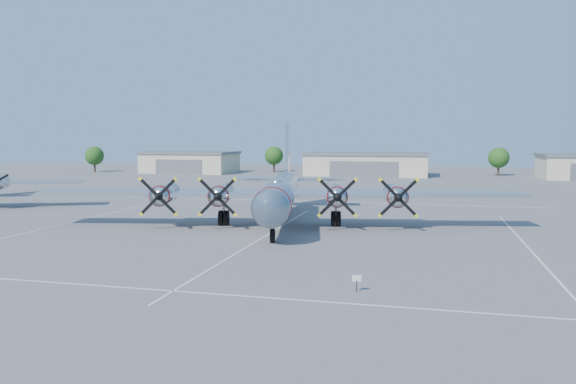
% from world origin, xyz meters
% --- Properties ---
extents(ground, '(260.00, 260.00, 0.00)m').
position_xyz_m(ground, '(0.00, 0.00, 0.00)').
color(ground, '#59595C').
rests_on(ground, ground).
extents(parking_lines, '(60.00, 50.08, 0.01)m').
position_xyz_m(parking_lines, '(0.00, -1.75, 0.01)').
color(parking_lines, silver).
rests_on(parking_lines, ground).
extents(hangar_west, '(22.60, 14.60, 5.40)m').
position_xyz_m(hangar_west, '(-45.00, 81.96, 2.71)').
color(hangar_west, '#BAAE94').
rests_on(hangar_west, ground).
extents(hangar_center, '(28.60, 14.60, 5.40)m').
position_xyz_m(hangar_center, '(0.00, 81.96, 2.71)').
color(hangar_center, '#BAAE94').
rests_on(hangar_center, ground).
extents(tree_far_west, '(4.80, 4.80, 6.64)m').
position_xyz_m(tree_far_west, '(-70.00, 78.00, 4.22)').
color(tree_far_west, '#382619').
rests_on(tree_far_west, ground).
extents(tree_west, '(4.80, 4.80, 6.64)m').
position_xyz_m(tree_west, '(-25.00, 90.00, 4.22)').
color(tree_west, '#382619').
rests_on(tree_west, ground).
extents(tree_east, '(4.80, 4.80, 6.64)m').
position_xyz_m(tree_east, '(30.00, 88.00, 4.22)').
color(tree_east, '#382619').
rests_on(tree_east, ground).
extents(main_bomber_b29, '(53.27, 41.40, 10.57)m').
position_xyz_m(main_bomber_b29, '(-0.68, 4.81, 0.00)').
color(main_bomber_b29, silver).
rests_on(main_bomber_b29, ground).
extents(info_placard, '(0.51, 0.15, 0.99)m').
position_xyz_m(info_placard, '(10.25, -19.63, 0.70)').
color(info_placard, black).
rests_on(info_placard, ground).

